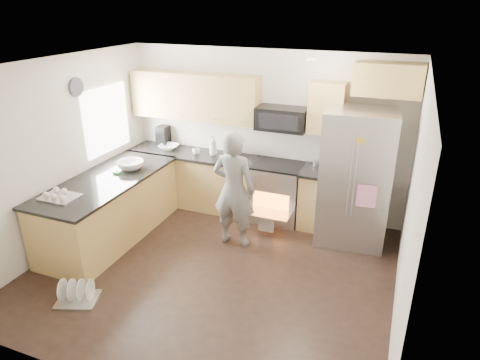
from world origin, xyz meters
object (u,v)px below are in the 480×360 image
at_px(person, 234,190).
at_px(stove_range, 278,179).
at_px(dish_rack, 77,295).
at_px(refrigerator, 355,178).

bearing_deg(person, stove_range, -109.79).
distance_m(stove_range, dish_rack, 3.29).
bearing_deg(stove_range, refrigerator, -11.62).
relative_size(stove_range, person, 1.07).
bearing_deg(refrigerator, person, -160.44).
relative_size(person, dish_rack, 3.01).
bearing_deg(stove_range, dish_rack, -118.75).
height_order(stove_range, dish_rack, stove_range).
relative_size(refrigerator, person, 1.16).
xyz_separation_m(stove_range, refrigerator, (1.18, -0.24, 0.29)).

